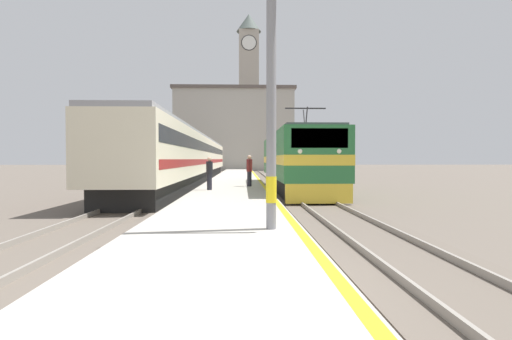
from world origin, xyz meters
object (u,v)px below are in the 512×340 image
at_px(locomotive_train, 295,161).
at_px(catenary_mast, 277,67).
at_px(passenger_train, 193,157).
at_px(second_waiting_passenger, 249,170).
at_px(person_on_platform, 209,173).
at_px(clock_tower, 249,87).

height_order(locomotive_train, catenary_mast, catenary_mast).
bearing_deg(catenary_mast, passenger_train, 101.07).
height_order(catenary_mast, second_waiting_passenger, catenary_mast).
bearing_deg(locomotive_train, person_on_platform, -149.73).
bearing_deg(clock_tower, locomotive_train, -88.16).
xyz_separation_m(person_on_platform, second_waiting_passenger, (2.11, 2.70, 0.08)).
distance_m(person_on_platform, clock_tower, 62.17).
xyz_separation_m(locomotive_train, clock_tower, (-1.85, 57.40, 14.60)).
distance_m(catenary_mast, person_on_platform, 12.19).
xyz_separation_m(passenger_train, clock_tower, (5.56, 45.89, 14.32)).
height_order(locomotive_train, passenger_train, locomotive_train).
bearing_deg(locomotive_train, passenger_train, 122.76).
bearing_deg(person_on_platform, second_waiting_passenger, 51.96).
relative_size(locomotive_train, second_waiting_passenger, 8.21).
height_order(locomotive_train, person_on_platform, locomotive_train).
bearing_deg(second_waiting_passenger, person_on_platform, -128.04).
distance_m(locomotive_train, clock_tower, 59.25).
xyz_separation_m(catenary_mast, clock_tower, (0.48, 71.82, 12.40)).
relative_size(passenger_train, second_waiting_passenger, 23.93).
bearing_deg(clock_tower, catenary_mast, -90.39).
height_order(locomotive_train, second_waiting_passenger, locomotive_train).
bearing_deg(clock_tower, second_waiting_passenger, -90.87).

